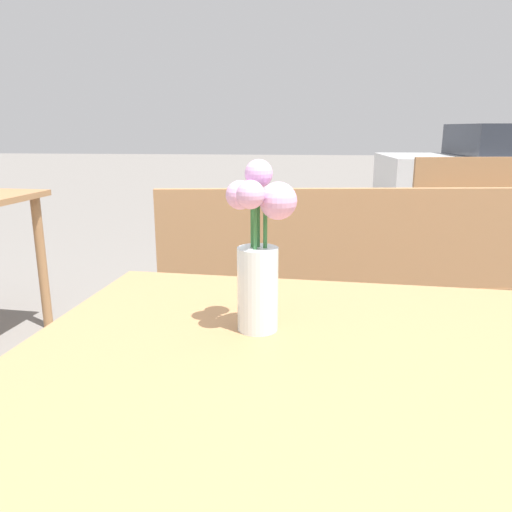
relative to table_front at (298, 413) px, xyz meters
name	(u,v)px	position (x,y,z in m)	size (l,w,h in m)	color
table_front	(298,413)	(0.00, 0.00, 0.00)	(0.99, 0.89, 0.72)	#9E7047
flower_vase	(257,260)	(-0.08, 0.11, 0.23)	(0.12, 0.11, 0.30)	silver
bench_near	(367,278)	(0.27, 1.30, -0.16)	(1.74, 0.57, 0.85)	#9E7047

